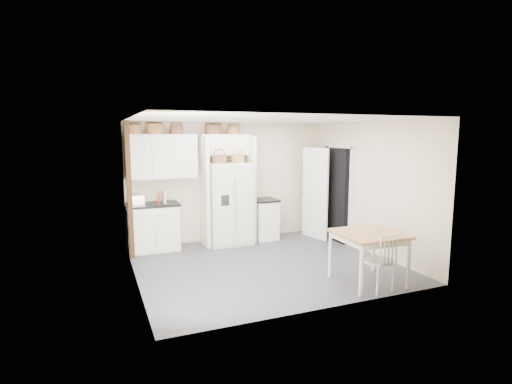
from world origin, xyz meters
name	(u,v)px	position (x,y,z in m)	size (l,w,h in m)	color
floor	(265,265)	(0.00, 0.00, 0.00)	(4.50, 4.50, 0.00)	#32313B
ceiling	(266,119)	(0.00, 0.00, 2.60)	(4.50, 4.50, 0.00)	white
wall_back	(230,182)	(0.00, 2.00, 1.30)	(4.50, 4.50, 0.00)	beige
wall_left	(134,202)	(-2.25, 0.00, 1.30)	(4.00, 4.00, 0.00)	beige
wall_right	(370,188)	(2.25, 0.00, 1.30)	(4.00, 4.00, 0.00)	beige
refrigerator	(229,203)	(-0.15, 1.62, 0.88)	(0.91, 0.73, 1.75)	silver
base_cab_left	(153,228)	(-1.75, 1.70, 0.46)	(1.00, 0.63, 0.93)	silver
base_cab_right	(264,220)	(0.71, 1.70, 0.43)	(0.49, 0.59, 0.87)	silver
dining_table	(368,258)	(1.15, -1.42, 0.41)	(0.98, 0.98, 0.82)	brown
windsor_chair	(379,261)	(1.09, -1.75, 0.46)	(0.45, 0.41, 0.91)	silver
counter_left	(152,204)	(-1.75, 1.70, 0.95)	(1.04, 0.67, 0.04)	black
counter_right	(264,200)	(0.71, 1.70, 0.89)	(0.53, 0.63, 0.04)	black
toaster	(137,200)	(-2.03, 1.68, 1.06)	(0.26, 0.15, 0.18)	silver
cookbook_red	(159,198)	(-1.63, 1.62, 1.08)	(0.03, 0.14, 0.21)	red
cookbook_cream	(164,197)	(-1.53, 1.62, 1.10)	(0.04, 0.18, 0.26)	beige
basket_upper_a	(133,129)	(-2.04, 1.83, 2.44)	(0.32, 0.32, 0.18)	olive
basket_upper_b	(155,129)	(-1.62, 1.83, 2.45)	(0.34, 0.34, 0.20)	olive
basket_upper_c	(176,130)	(-1.19, 1.83, 2.43)	(0.27, 0.27, 0.15)	#57341C
basket_bridge_a	(213,129)	(-0.42, 1.83, 2.45)	(0.35, 0.35, 0.19)	#57341C
basket_bridge_b	(233,130)	(0.03, 1.83, 2.43)	(0.27, 0.27, 0.16)	olive
basket_fridge_a	(220,159)	(-0.38, 1.52, 1.83)	(0.30, 0.30, 0.16)	#57341C
basket_fridge_b	(238,159)	(0.02, 1.52, 1.83)	(0.27, 0.27, 0.15)	olive
upper_cabinet	(162,156)	(-1.50, 1.83, 1.90)	(1.40, 0.34, 0.90)	silver
bridge_cabinet	(225,145)	(-0.15, 1.83, 2.12)	(1.12, 0.34, 0.45)	silver
fridge_panel_left	(205,192)	(-0.66, 1.70, 1.15)	(0.08, 0.60, 2.30)	silver
fridge_panel_right	(250,189)	(0.36, 1.70, 1.15)	(0.08, 0.60, 2.30)	silver
trim_post	(129,191)	(-2.20, 1.35, 1.30)	(0.09, 0.09, 2.60)	#3F2111
doorway_void	(337,195)	(2.16, 1.00, 1.02)	(0.18, 0.85, 2.05)	black
door_slab	(315,193)	(1.80, 1.33, 1.02)	(0.80, 0.04, 2.05)	white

